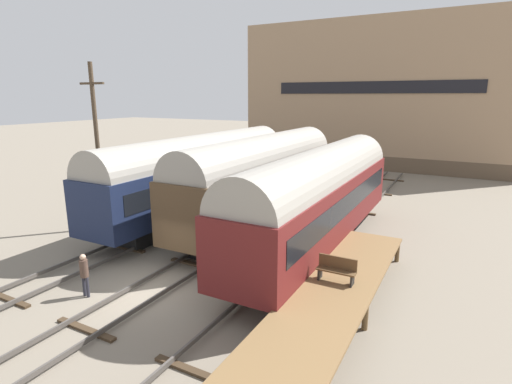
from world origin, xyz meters
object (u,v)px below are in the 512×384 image
object	(u,v)px
train_car_brown	(262,175)
train_car_maroon	(320,194)
train_car_navy	(202,170)
person_worker	(84,271)
bench	(337,269)
utility_pole	(98,146)

from	to	relation	value
train_car_brown	train_car_maroon	distance (m)	5.02
train_car_navy	train_car_brown	distance (m)	4.40
train_car_navy	train_car_maroon	distance (m)	9.13
train_car_maroon	person_worker	bearing A→B (deg)	-125.77
bench	train_car_brown	bearing A→B (deg)	132.38
train_car_brown	bench	size ratio (longest dim) A/B	11.20
bench	train_car_maroon	bearing A→B (deg)	115.86
train_car_navy	train_car_brown	xyz separation A→B (m)	(4.40, -0.04, 0.09)
person_worker	train_car_maroon	bearing A→B (deg)	54.23
person_worker	utility_pole	xyz separation A→B (m)	(-5.96, 6.20, 3.81)
train_car_brown	train_car_maroon	xyz separation A→B (m)	(4.40, -2.41, -0.12)
person_worker	utility_pole	bearing A→B (deg)	133.84
bench	train_car_navy	bearing A→B (deg)	146.08
train_car_maroon	bench	bearing A→B (deg)	-64.14
train_car_maroon	bench	distance (m)	5.87
utility_pole	train_car_maroon	bearing A→B (deg)	11.87
bench	person_worker	bearing A→B (deg)	-157.56
utility_pole	train_car_brown	bearing A→B (deg)	32.34
train_car_maroon	utility_pole	xyz separation A→B (m)	(-12.29, -2.58, 1.93)
bench	person_worker	xyz separation A→B (m)	(-8.82, -3.64, -0.54)
utility_pole	train_car_navy	bearing A→B (deg)	55.28
train_car_brown	train_car_maroon	world-z (taller)	train_car_brown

